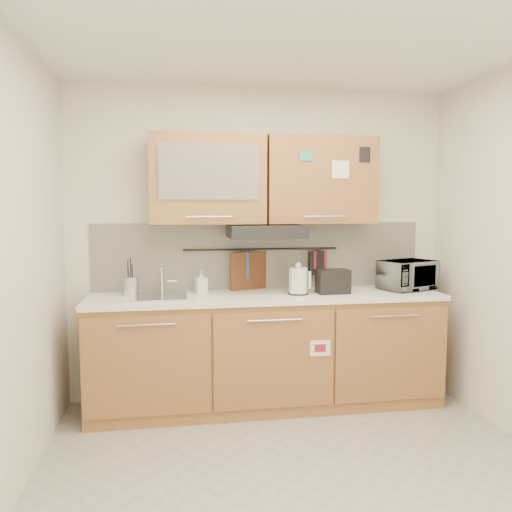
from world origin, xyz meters
name	(u,v)px	position (x,y,z in m)	size (l,w,h in m)	color
floor	(304,484)	(0.00, 0.00, 0.00)	(3.20, 3.20, 0.00)	#9E9993
ceiling	(308,21)	(0.00, 0.00, 2.60)	(3.20, 3.20, 0.00)	white
wall_back	(261,244)	(0.00, 1.50, 1.30)	(3.20, 3.20, 0.00)	silver
wall_left	(0,269)	(-1.60, 0.00, 1.30)	(3.00, 3.00, 0.00)	silver
base_cabinet	(267,357)	(0.00, 1.19, 0.41)	(2.80, 0.64, 0.88)	#AE7C3D
countertop	(267,297)	(0.00, 1.19, 0.90)	(2.82, 0.62, 0.04)	white
backsplash	(261,256)	(0.00, 1.49, 1.20)	(2.80, 0.02, 0.56)	silver
upper_cabinets	(264,180)	(0.00, 1.32, 1.83)	(1.82, 0.37, 0.70)	#AE7C3D
range_hood	(266,231)	(0.00, 1.25, 1.42)	(0.60, 0.46, 0.10)	black
sink	(159,296)	(-0.85, 1.21, 0.92)	(0.42, 0.40, 0.26)	silver
utensil_rail	(262,249)	(0.00, 1.45, 1.26)	(0.02, 0.02, 1.30)	black
utensil_crock	(131,286)	(-1.07, 1.29, 1.00)	(0.14, 0.14, 0.30)	silver
kettle	(298,282)	(0.24, 1.14, 1.02)	(0.18, 0.16, 0.26)	silver
toaster	(333,281)	(0.53, 1.14, 1.02)	(0.26, 0.17, 0.19)	black
microwave	(407,275)	(1.21, 1.23, 1.04)	(0.44, 0.30, 0.25)	#999999
soap_bottle	(201,282)	(-0.52, 1.31, 1.02)	(0.09, 0.09, 0.19)	#999999
cutting_board	(249,277)	(-0.11, 1.44, 1.03)	(0.34, 0.03, 0.42)	brown
oven_mitt	(240,265)	(-0.18, 1.44, 1.13)	(0.14, 0.03, 0.23)	#205193
dark_pouch	(316,263)	(0.48, 1.44, 1.14)	(0.13, 0.04, 0.21)	black
pot_holder	(320,260)	(0.51, 1.44, 1.16)	(0.13, 0.02, 0.15)	#A91621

